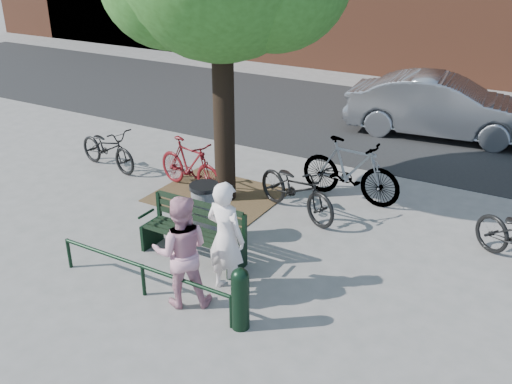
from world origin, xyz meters
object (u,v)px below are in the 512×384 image
Objects in this scene: person_left at (226,238)px; person_right at (181,252)px; litter_bin at (206,213)px; bicycle_c at (297,188)px; park_bench at (195,230)px; parked_car at (442,107)px; bollard at (240,296)px.

person_left reaches higher than person_right.
litter_bin is 0.52× the size of bicycle_c.
person_right is (0.61, -1.13, 0.35)m from park_bench.
parked_car is at bearing 75.01° from litter_bin.
park_bench reaches higher than bollard.
park_bench is at bearing -95.31° from person_right.
bollard is at bearing -37.14° from park_bench.
park_bench is 0.37× the size of parked_car.
parked_car reaches higher than litter_bin.
park_bench is at bearing 142.86° from bollard.
bicycle_c is at bearing -125.54° from person_right.
bicycle_c is 6.06m from parked_car.
litter_bin is at bearing -38.01° from person_left.
person_right is at bearing -61.79° from park_bench.
person_left is at bearing 134.24° from bollard.
bicycle_c is at bearing 162.50° from parked_car.
person_left reaches higher than litter_bin.
bollard is at bearing 140.17° from person_left.
person_left is at bearing -29.80° from park_bench.
person_left reaches higher than park_bench.
person_left is at bearing -43.94° from litter_bin.
person_right reaches higher than park_bench.
bicycle_c reaches higher than litter_bin.
park_bench is 1.06× the size of person_right.
person_left reaches higher than bollard.
litter_bin is 0.22× the size of parked_car.
park_bench is 1.69× the size of litter_bin.
person_right reaches higher than parked_car.
bicycle_c is at bearing 104.46° from bollard.
person_right reaches higher than litter_bin.
person_right is 1.84m from litter_bin.
person_left is 0.86× the size of bicycle_c.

